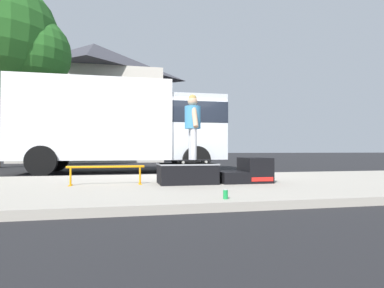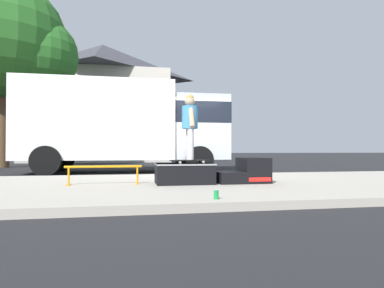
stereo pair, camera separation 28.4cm
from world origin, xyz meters
TOP-DOWN VIEW (x-y plane):
  - ground_plane at (0.00, 0.00)m, footprint 140.00×140.00m
  - sidewalk_slab at (0.00, -3.00)m, footprint 50.00×5.00m
  - skate_box at (-0.96, -3.12)m, footprint 1.12×0.75m
  - kicker_ramp at (0.29, -3.12)m, footprint 1.02×0.74m
  - grind_rail at (-2.49, -3.01)m, footprint 1.43×0.28m
  - skateboard at (-0.85, -3.15)m, footprint 0.81×0.39m
  - skater_kid at (-0.85, -3.15)m, footprint 0.31×0.66m
  - soda_can at (-0.87, -5.21)m, footprint 0.07×0.07m
  - box_truck at (-2.11, 2.20)m, footprint 6.91×2.63m
  - street_tree_main at (-7.19, 6.25)m, footprint 5.80×5.27m
  - house_behind at (-4.01, 15.06)m, footprint 9.54×8.23m

SIDE VIEW (x-z plane):
  - ground_plane at x=0.00m, z-range 0.00..0.00m
  - sidewalk_slab at x=0.00m, z-range 0.00..0.12m
  - soda_can at x=-0.87m, z-range 0.12..0.25m
  - kicker_ramp at x=0.29m, z-range 0.08..0.57m
  - skate_box at x=-0.96m, z-range 0.13..0.53m
  - grind_rail at x=-2.49m, z-range 0.21..0.57m
  - skateboard at x=-0.85m, z-range 0.54..0.60m
  - skater_kid at x=-0.85m, z-range 0.70..1.97m
  - box_truck at x=-2.11m, z-range 0.18..3.23m
  - house_behind at x=-4.01m, z-range 0.04..8.44m
  - street_tree_main at x=-7.19m, z-range 1.34..9.64m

